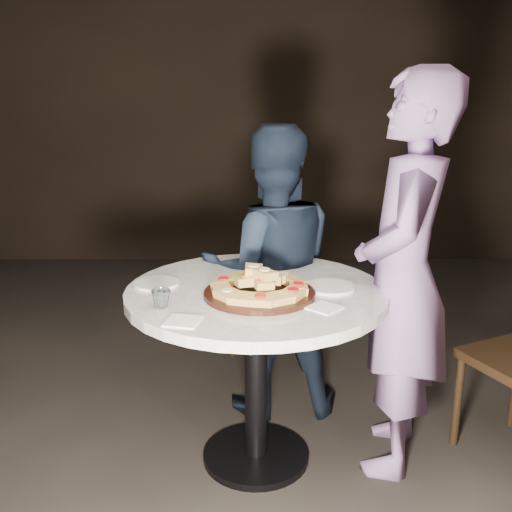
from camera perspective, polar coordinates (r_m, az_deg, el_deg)
The scene contains 12 objects.
floor at distance 2.77m, azimuth -0.62°, elevation -20.69°, with size 7.00×7.00×0.00m, color black.
table at distance 2.51m, azimuth 0.00°, elevation -6.62°, with size 1.44×1.44×0.84m.
serving_board at distance 2.36m, azimuth 0.34°, elevation -3.77°, with size 0.46×0.46×0.02m, color black.
focaccia_pile at distance 2.35m, azimuth 0.40°, elevation -2.78°, with size 0.41×0.41×0.11m.
plate_left at distance 2.54m, azimuth -9.94°, elevation -2.71°, with size 0.20×0.20×0.01m, color white.
plate_right at distance 2.48m, azimuth 7.44°, elevation -3.08°, with size 0.21×0.21×0.01m, color white.
water_glass at distance 2.26m, azimuth -9.46°, elevation -4.22°, with size 0.08×0.08×0.07m, color silver.
napkin_near at distance 2.12m, azimuth -7.34°, elevation -6.48°, with size 0.12×0.12×0.01m, color white.
napkin_far at distance 2.24m, azimuth 6.85°, elevation -5.15°, with size 0.11×0.11×0.01m, color white.
chair_far at distance 3.41m, azimuth 1.74°, elevation -3.54°, with size 0.54×0.55×0.90m.
diner_navy at distance 2.94m, azimuth 1.46°, elevation -1.79°, with size 0.74×0.57×1.52m, color #141E30.
diner_teal at distance 2.54m, azimuth 14.51°, elevation -2.19°, with size 0.64×0.42×1.76m, color #8066A1.
Camera 1 is at (0.02, -2.23, 1.64)m, focal length 40.00 mm.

